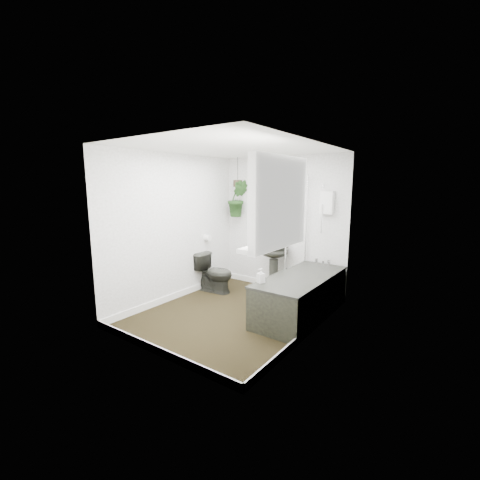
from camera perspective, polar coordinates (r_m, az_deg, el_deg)
The scene contains 22 objects.
floor at distance 4.72m, azimuth -1.09°, elevation -13.04°, with size 2.30×2.80×0.02m, color black.
ceiling at distance 4.38m, azimuth -1.19°, elevation 16.19°, with size 2.30×2.80×0.02m, color white.
wall_back at distance 5.59m, azimuth 7.56°, elevation 2.80°, with size 2.30×0.02×2.30m, color white.
wall_front at distance 3.40m, azimuth -15.52°, elevation -1.97°, with size 2.30×0.02×2.30m, color white.
wall_left at distance 5.18m, azimuth -11.49°, elevation 2.13°, with size 0.02×2.80×2.30m, color white.
wall_right at distance 3.83m, azimuth 12.89°, elevation -0.56°, with size 0.02×2.80×2.30m, color white.
skirting at distance 4.70m, azimuth -1.09°, elevation -12.36°, with size 2.30×2.80×0.10m, color white.
bathtub at distance 4.64m, azimuth 10.77°, elevation -9.68°, with size 0.72×1.72×0.58m, color #252722, non-canonical shape.
bath_screen at distance 4.99m, azimuth 10.08°, elevation 3.40°, with size 0.04×0.72×1.40m, color silver, non-canonical shape.
shower_box at distance 5.16m, azimuth 15.19°, elevation 6.43°, with size 0.20×0.10×0.35m, color white.
oval_mirror at distance 5.53m, azimuth 7.29°, elevation 6.37°, with size 0.46×0.03×0.62m, color beige.
wall_sconce at distance 5.73m, azimuth 3.69°, elevation 5.54°, with size 0.04×0.04×0.22m, color black.
toilet_roll_holder at distance 5.67m, azimuth -5.81°, elevation 0.38°, with size 0.11×0.11×0.11m, color white.
window_recess at distance 3.18m, azimuth 7.11°, elevation 6.61°, with size 0.08×1.00×0.90m, color white.
window_sill at distance 3.26m, azimuth 5.87°, elevation -0.72°, with size 0.18×1.00×0.04m, color white.
window_blinds at distance 3.20m, azimuth 6.39°, elevation 6.65°, with size 0.01×0.86×0.76m, color white.
toilet at distance 5.55m, azimuth -4.49°, elevation -5.82°, with size 0.37×0.65×0.66m, color #252722.
pedestal_sink at distance 5.51m, azimuth 5.98°, elevation -5.10°, with size 0.48×0.41×0.82m, color #252722, non-canonical shape.
sill_plant at distance 3.31m, azimuth 6.37°, elevation 1.70°, with size 0.20×0.17×0.22m, color black.
hanging_plant at distance 5.86m, azimuth -0.40°, elevation 7.39°, with size 0.36×0.29×0.66m, color black.
soap_bottle at distance 4.14m, azimuth 3.73°, elevation -6.33°, with size 0.08×0.09×0.19m, color black.
hanging_pot at distance 5.86m, azimuth -0.41°, elevation 10.03°, with size 0.16×0.16×0.12m, color #362B1E.
Camera 1 is at (2.61, -3.49, 1.82)m, focal length 24.00 mm.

